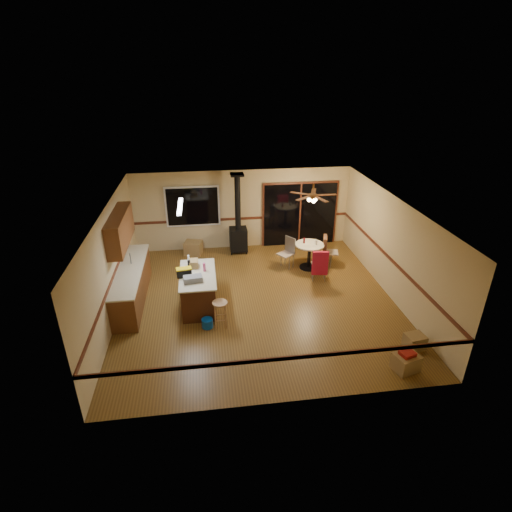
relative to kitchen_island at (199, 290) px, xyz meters
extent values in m
plane|color=brown|center=(1.50, 0.00, -0.45)|extent=(7.00, 7.00, 0.00)
plane|color=silver|center=(1.50, 0.00, 2.15)|extent=(7.00, 7.00, 0.00)
plane|color=tan|center=(1.50, 3.50, 0.85)|extent=(7.00, 0.00, 7.00)
plane|color=tan|center=(1.50, -3.50, 0.85)|extent=(7.00, 0.00, 7.00)
plane|color=tan|center=(-2.00, 0.00, 0.85)|extent=(0.00, 7.00, 7.00)
plane|color=tan|center=(5.00, 0.00, 0.85)|extent=(0.00, 7.00, 7.00)
cube|color=black|center=(-0.10, 3.45, 1.05)|extent=(1.72, 0.10, 1.32)
cube|color=black|center=(3.40, 3.45, 0.60)|extent=(2.52, 0.10, 2.10)
cube|color=brown|center=(-1.70, 0.50, -0.02)|extent=(0.60, 3.00, 0.86)
cube|color=beige|center=(-1.70, 0.50, 0.43)|extent=(0.64, 3.04, 0.04)
cube|color=brown|center=(-1.83, 0.70, 1.45)|extent=(0.35, 2.00, 0.80)
cube|color=#482312|center=(0.00, 0.00, -0.02)|extent=(0.80, 1.60, 0.86)
cube|color=beige|center=(0.00, 0.00, 0.43)|extent=(0.88, 1.68, 0.04)
cube|color=black|center=(1.30, 3.05, 0.00)|extent=(0.55, 0.50, 0.75)
cylinder|color=black|center=(1.30, 3.05, 1.26)|extent=(0.18, 0.18, 1.77)
cylinder|color=brown|center=(3.29, 1.65, 1.80)|extent=(0.24, 0.24, 0.10)
cylinder|color=brown|center=(3.29, 1.65, 2.07)|extent=(0.05, 0.05, 0.16)
sphere|color=#FFD88C|center=(3.29, 1.65, 1.68)|extent=(0.16, 0.16, 0.16)
cube|color=white|center=(-0.30, 0.30, 2.11)|extent=(0.10, 1.20, 0.04)
cube|color=slate|center=(-0.11, -0.36, 0.52)|extent=(0.47, 0.30, 0.14)
cube|color=black|center=(-0.32, -0.08, 0.55)|extent=(0.38, 0.24, 0.20)
cube|color=gold|center=(-0.32, -0.08, 0.66)|extent=(0.39, 0.25, 0.03)
cube|color=olive|center=(-0.08, 0.38, 0.54)|extent=(0.22, 0.30, 0.20)
cylinder|color=black|center=(-0.20, 0.28, 0.57)|extent=(0.09, 0.09, 0.25)
cylinder|color=#D84C8C|center=(0.18, 0.13, 0.56)|extent=(0.09, 0.09, 0.22)
cylinder|color=white|center=(-0.23, 0.72, 0.54)|extent=(0.07, 0.07, 0.18)
cylinder|color=tan|center=(0.49, -0.97, -0.13)|extent=(0.38, 0.38, 0.65)
cylinder|color=blue|center=(0.18, -0.99, -0.34)|extent=(0.30, 0.30, 0.22)
cylinder|color=black|center=(3.29, 1.65, -0.43)|extent=(0.53, 0.53, 0.04)
cylinder|color=black|center=(3.29, 1.65, -0.06)|extent=(0.10, 0.10, 0.70)
cylinder|color=beige|center=(3.29, 1.65, 0.31)|extent=(0.85, 0.85, 0.04)
cylinder|color=#590C14|center=(3.14, 1.75, 0.40)|extent=(0.07, 0.07, 0.15)
cylinder|color=beige|center=(3.47, 1.60, 0.40)|extent=(0.08, 0.08, 0.14)
cube|color=tan|center=(2.59, 1.75, 0.00)|extent=(0.56, 0.56, 0.03)
cube|color=slate|center=(2.74, 1.85, 0.25)|extent=(0.25, 0.35, 0.50)
cube|color=tan|center=(3.39, 0.95, 0.00)|extent=(0.46, 0.46, 0.03)
cube|color=slate|center=(3.36, 0.76, 0.25)|extent=(0.40, 0.09, 0.50)
cube|color=#AD1327|center=(3.35, 0.74, 0.15)|extent=(0.45, 0.17, 0.70)
cube|color=tan|center=(3.99, 1.70, 0.00)|extent=(0.49, 0.49, 0.03)
cube|color=slate|center=(3.80, 1.75, 0.25)|extent=(0.14, 0.39, 0.50)
cube|color=#4E2F1D|center=(3.78, 1.75, 0.15)|extent=(0.21, 0.45, 0.70)
cube|color=olive|center=(-0.16, 3.10, -0.24)|extent=(0.63, 0.56, 0.43)
cube|color=olive|center=(4.09, -2.97, -0.27)|extent=(0.57, 0.52, 0.36)
cube|color=olive|center=(4.60, -2.35, -0.29)|extent=(0.44, 0.40, 0.32)
cube|color=maroon|center=(4.09, -2.97, -0.06)|extent=(0.34, 0.31, 0.08)
camera|label=1|loc=(0.26, -8.78, 5.11)|focal=28.00mm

